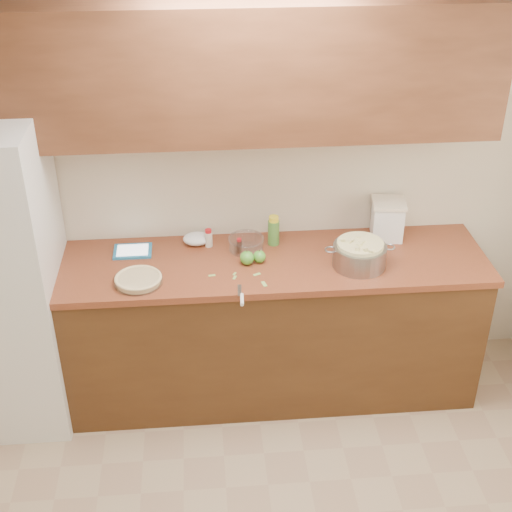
{
  "coord_description": "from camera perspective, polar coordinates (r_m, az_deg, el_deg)",
  "views": [
    {
      "loc": [
        -0.29,
        -1.95,
        3.01
      ],
      "look_at": [
        0.0,
        1.43,
        0.98
      ],
      "focal_mm": 50.0,
      "sensor_mm": 36.0,
      "label": 1
    }
  ],
  "objects": [
    {
      "name": "peel_e",
      "position": [
        3.89,
        0.07,
        -1.48
      ],
      "size": [
        0.04,
        0.03,
        0.0
      ],
      "primitive_type": "cube",
      "rotation": [
        0.0,
        0.0,
        0.46
      ],
      "color": "#9BC35F",
      "rests_on": "counter_run"
    },
    {
      "name": "paper_towel",
      "position": [
        4.18,
        -4.77,
        1.38
      ],
      "size": [
        0.19,
        0.18,
        0.07
      ],
      "primitive_type": "ellipsoid",
      "rotation": [
        0.0,
        0.0,
        0.37
      ],
      "color": "white",
      "rests_on": "counter_run"
    },
    {
      "name": "upper_cabinets",
      "position": [
        3.74,
        -0.3,
        14.5
      ],
      "size": [
        2.6,
        0.34,
        0.7
      ],
      "primitive_type": "cube",
      "color": "brown",
      "rests_on": "room_shell"
    },
    {
      "name": "lemon_bottle",
      "position": [
        4.14,
        1.42,
        2.03
      ],
      "size": [
        0.07,
        0.07,
        0.18
      ],
      "rotation": [
        0.0,
        0.0,
        0.28
      ],
      "color": "#4C8C38",
      "rests_on": "counter_run"
    },
    {
      "name": "vanilla_bottle",
      "position": [
        4.08,
        -1.35,
        0.84
      ],
      "size": [
        0.03,
        0.03,
        0.09
      ],
      "rotation": [
        0.0,
        0.0,
        0.04
      ],
      "color": "black",
      "rests_on": "counter_run"
    },
    {
      "name": "peel_b",
      "position": [
        3.87,
        -1.72,
        -1.73
      ],
      "size": [
        0.03,
        0.04,
        0.0
      ],
      "primitive_type": "cube",
      "rotation": [
        0.0,
        0.0,
        -1.95
      ],
      "color": "#9BC35F",
      "rests_on": "counter_run"
    },
    {
      "name": "colander",
      "position": [
        3.98,
        8.28,
        0.12
      ],
      "size": [
        0.39,
        0.3,
        0.15
      ],
      "rotation": [
        0.0,
        0.0,
        -0.42
      ],
      "color": "gray",
      "rests_on": "counter_run"
    },
    {
      "name": "cinnamon_shaker",
      "position": [
        4.14,
        -3.82,
        1.43
      ],
      "size": [
        0.04,
        0.04,
        0.11
      ],
      "rotation": [
        0.0,
        0.0,
        0.13
      ],
      "color": "beige",
      "rests_on": "counter_run"
    },
    {
      "name": "room_shell",
      "position": [
        2.61,
        2.76,
        -10.05
      ],
      "size": [
        3.6,
        3.6,
        3.6
      ],
      "color": "tan",
      "rests_on": "ground"
    },
    {
      "name": "counter_run",
      "position": [
        4.28,
        -0.07,
        -5.63
      ],
      "size": [
        2.64,
        0.68,
        0.92
      ],
      "color": "#4C2D15",
      "rests_on": "ground"
    },
    {
      "name": "peel_d",
      "position": [
        3.89,
        -3.54,
        -1.56
      ],
      "size": [
        0.04,
        0.02,
        0.0
      ],
      "primitive_type": "cube",
      "rotation": [
        0.0,
        0.0,
        0.17
      ],
      "color": "#9BC35F",
      "rests_on": "counter_run"
    },
    {
      "name": "paring_knife",
      "position": [
        3.69,
        -1.16,
        -3.4
      ],
      "size": [
        0.03,
        0.2,
        0.02
      ],
      "rotation": [
        0.0,
        0.0,
        -0.06
      ],
      "color": "gray",
      "rests_on": "counter_run"
    },
    {
      "name": "mixing_bowl",
      "position": [
        4.11,
        -0.79,
        1.05
      ],
      "size": [
        0.21,
        0.21,
        0.08
      ],
      "rotation": [
        0.0,
        0.0,
        -0.44
      ],
      "color": "silver",
      "rests_on": "counter_run"
    },
    {
      "name": "apple_left",
      "position": [
        3.97,
        -0.73,
        -0.15
      ],
      "size": [
        0.08,
        0.08,
        0.09
      ],
      "color": "#4C9A2D",
      "rests_on": "counter_run"
    },
    {
      "name": "peel_a",
      "position": [
        3.9,
        -1.72,
        -1.43
      ],
      "size": [
        0.02,
        0.03,
        0.0
      ],
      "primitive_type": "cube",
      "rotation": [
        0.0,
        0.0,
        -2.11
      ],
      "color": "#9BC35F",
      "rests_on": "counter_run"
    },
    {
      "name": "peel_c",
      "position": [
        3.81,
        0.65,
        -2.25
      ],
      "size": [
        0.03,
        0.05,
        0.0
      ],
      "primitive_type": "cube",
      "rotation": [
        0.0,
        0.0,
        1.82
      ],
      "color": "#9BC35F",
      "rests_on": "counter_run"
    },
    {
      "name": "pie",
      "position": [
        3.86,
        -9.4,
        -1.88
      ],
      "size": [
        0.26,
        0.26,
        0.04
      ],
      "rotation": [
        0.0,
        0.0,
        0.4
      ],
      "color": "silver",
      "rests_on": "counter_run"
    },
    {
      "name": "tablet",
      "position": [
        4.16,
        -9.84,
        0.39
      ],
      "size": [
        0.22,
        0.17,
        0.02
      ],
      "rotation": [
        0.0,
        0.0,
        0.0
      ],
      "color": "teal",
      "rests_on": "counter_run"
    },
    {
      "name": "apple_center",
      "position": [
        3.99,
        0.27,
        -0.05
      ],
      "size": [
        0.07,
        0.07,
        0.08
      ],
      "color": "#4C9A2D",
      "rests_on": "counter_run"
    },
    {
      "name": "flour_canister",
      "position": [
        4.27,
        10.47,
        2.93
      ],
      "size": [
        0.22,
        0.22,
        0.24
      ],
      "rotation": [
        0.0,
        0.0,
        -0.14
      ],
      "color": "white",
      "rests_on": "counter_run"
    }
  ]
}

